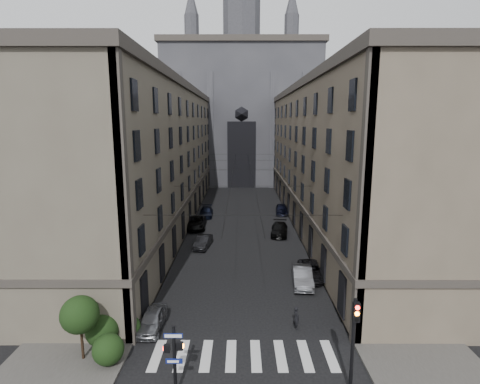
{
  "coord_description": "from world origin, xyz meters",
  "views": [
    {
      "loc": [
        -0.16,
        -15.44,
        13.94
      ],
      "look_at": [
        -0.23,
        13.97,
        8.41
      ],
      "focal_mm": 28.0,
      "sensor_mm": 36.0,
      "label": 1
    }
  ],
  "objects_px": {
    "car_right_midnear": "(311,271)",
    "car_left_midnear": "(203,242)",
    "pedestrian_signal_left": "(174,356)",
    "car_left_near": "(152,320)",
    "car_right_near": "(302,276)",
    "gothic_tower": "(242,105)",
    "car_left_far": "(206,212)",
    "pedestrian": "(296,318)",
    "traffic_light_right": "(354,334)",
    "car_right_midfar": "(279,229)",
    "car_right_far": "(282,209)",
    "car_left_midfar": "(195,223)"
  },
  "relations": [
    {
      "from": "car_right_far",
      "to": "car_right_midfar",
      "type": "bearing_deg",
      "value": -93.34
    },
    {
      "from": "car_left_midfar",
      "to": "car_right_midnear",
      "type": "height_order",
      "value": "car_left_midfar"
    },
    {
      "from": "car_left_near",
      "to": "traffic_light_right",
      "type": "bearing_deg",
      "value": -25.46
    },
    {
      "from": "car_right_near",
      "to": "pedestrian",
      "type": "xyz_separation_m",
      "value": [
        -1.56,
        -7.06,
        0.05
      ]
    },
    {
      "from": "car_left_midnear",
      "to": "car_left_far",
      "type": "xyz_separation_m",
      "value": [
        -0.95,
        14.08,
        0.01
      ]
    },
    {
      "from": "car_right_near",
      "to": "car_right_far",
      "type": "bearing_deg",
      "value": 92.08
    },
    {
      "from": "car_left_midfar",
      "to": "car_left_far",
      "type": "xyz_separation_m",
      "value": [
        0.84,
        6.34,
        -0.1
      ]
    },
    {
      "from": "car_left_midnear",
      "to": "pedestrian",
      "type": "bearing_deg",
      "value": -56.46
    },
    {
      "from": "car_left_far",
      "to": "pedestrian",
      "type": "height_order",
      "value": "pedestrian"
    },
    {
      "from": "pedestrian_signal_left",
      "to": "car_left_near",
      "type": "bearing_deg",
      "value": 112.45
    },
    {
      "from": "car_right_near",
      "to": "traffic_light_right",
      "type": "bearing_deg",
      "value": -83.98
    },
    {
      "from": "car_left_midfar",
      "to": "pedestrian",
      "type": "height_order",
      "value": "pedestrian"
    },
    {
      "from": "traffic_light_right",
      "to": "car_right_midfar",
      "type": "distance_m",
      "value": 27.82
    },
    {
      "from": "car_right_near",
      "to": "car_left_far",
      "type": "bearing_deg",
      "value": 118.04
    },
    {
      "from": "car_right_midfar",
      "to": "pedestrian",
      "type": "height_order",
      "value": "pedestrian"
    },
    {
      "from": "car_left_near",
      "to": "pedestrian_signal_left",
      "type": "bearing_deg",
      "value": -65.76
    },
    {
      "from": "car_left_midnear",
      "to": "car_right_far",
      "type": "xyz_separation_m",
      "value": [
        10.51,
        15.66,
        0.09
      ]
    },
    {
      "from": "traffic_light_right",
      "to": "car_right_midfar",
      "type": "height_order",
      "value": "traffic_light_right"
    },
    {
      "from": "pedestrian_signal_left",
      "to": "car_right_near",
      "type": "xyz_separation_m",
      "value": [
        8.69,
        13.56,
        -1.56
      ]
    },
    {
      "from": "car_left_midnear",
      "to": "car_right_near",
      "type": "height_order",
      "value": "car_right_near"
    },
    {
      "from": "traffic_light_right",
      "to": "car_left_near",
      "type": "distance_m",
      "value": 13.53
    },
    {
      "from": "pedestrian_signal_left",
      "to": "car_left_midfar",
      "type": "distance_m",
      "value": 31.18
    },
    {
      "from": "traffic_light_right",
      "to": "car_right_near",
      "type": "distance_m",
      "value": 13.39
    },
    {
      "from": "car_left_midnear",
      "to": "car_left_far",
      "type": "relative_size",
      "value": 0.87
    },
    {
      "from": "car_right_near",
      "to": "car_right_midnear",
      "type": "xyz_separation_m",
      "value": [
        1.02,
        1.46,
        -0.1
      ]
    },
    {
      "from": "car_left_near",
      "to": "car_left_far",
      "type": "distance_m",
      "value": 30.88
    },
    {
      "from": "car_left_far",
      "to": "car_left_midnear",
      "type": "bearing_deg",
      "value": -87.56
    },
    {
      "from": "car_right_midnear",
      "to": "car_right_midfar",
      "type": "xyz_separation_m",
      "value": [
        -1.54,
        13.09,
        0.05
      ]
    },
    {
      "from": "car_left_near",
      "to": "car_right_far",
      "type": "xyz_separation_m",
      "value": [
        12.3,
        32.45,
        0.09
      ]
    },
    {
      "from": "traffic_light_right",
      "to": "car_right_far",
      "type": "height_order",
      "value": "traffic_light_right"
    },
    {
      "from": "gothic_tower",
      "to": "pedestrian_signal_left",
      "type": "height_order",
      "value": "gothic_tower"
    },
    {
      "from": "car_right_midnear",
      "to": "car_left_midnear",
      "type": "bearing_deg",
      "value": 146.81
    },
    {
      "from": "gothic_tower",
      "to": "car_right_far",
      "type": "height_order",
      "value": "gothic_tower"
    },
    {
      "from": "car_left_far",
      "to": "car_right_midfar",
      "type": "bearing_deg",
      "value": -44.18
    },
    {
      "from": "car_left_near",
      "to": "car_right_midfar",
      "type": "xyz_separation_m",
      "value": [
        10.86,
        21.61,
        0.06
      ]
    },
    {
      "from": "car_left_far",
      "to": "car_right_far",
      "type": "distance_m",
      "value": 11.58
    },
    {
      "from": "traffic_light_right",
      "to": "car_left_far",
      "type": "xyz_separation_m",
      "value": [
        -10.96,
        36.95,
        -2.61
      ]
    },
    {
      "from": "pedestrian_signal_left",
      "to": "car_right_midnear",
      "type": "bearing_deg",
      "value": 57.11
    },
    {
      "from": "car_left_midnear",
      "to": "car_left_far",
      "type": "distance_m",
      "value": 14.11
    },
    {
      "from": "car_left_near",
      "to": "car_right_near",
      "type": "relative_size",
      "value": 0.84
    },
    {
      "from": "pedestrian_signal_left",
      "to": "car_right_far",
      "type": "bearing_deg",
      "value": 76.13
    },
    {
      "from": "car_right_midfar",
      "to": "car_right_midnear",
      "type": "bearing_deg",
      "value": -75.61
    },
    {
      "from": "pedestrian_signal_left",
      "to": "car_left_midnear",
      "type": "distance_m",
      "value": 23.37
    },
    {
      "from": "car_right_midnear",
      "to": "traffic_light_right",
      "type": "bearing_deg",
      "value": -87.6
    },
    {
      "from": "car_left_midfar",
      "to": "gothic_tower",
      "type": "bearing_deg",
      "value": 78.87
    },
    {
      "from": "traffic_light_right",
      "to": "car_right_near",
      "type": "relative_size",
      "value": 1.12
    },
    {
      "from": "pedestrian",
      "to": "car_right_near",
      "type": "bearing_deg",
      "value": -32.68
    },
    {
      "from": "gothic_tower",
      "to": "car_left_far",
      "type": "xyz_separation_m",
      "value": [
        -5.36,
        -36.08,
        -17.12
      ]
    },
    {
      "from": "car_left_midfar",
      "to": "pedestrian",
      "type": "distance_m",
      "value": 26.42
    },
    {
      "from": "car_right_near",
      "to": "car_right_far",
      "type": "distance_m",
      "value": 25.41
    }
  ]
}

